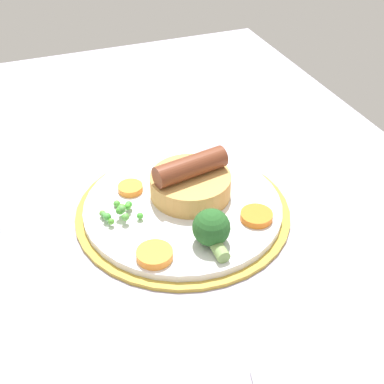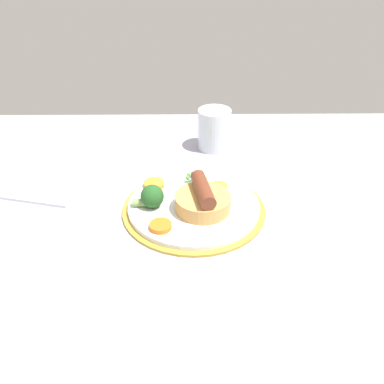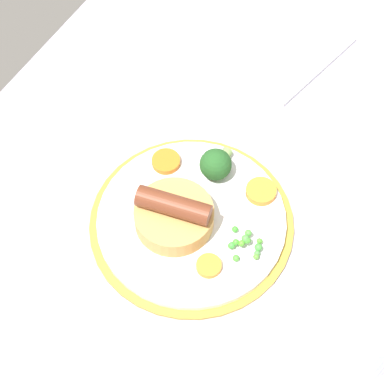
{
  "view_description": "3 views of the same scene",
  "coord_description": "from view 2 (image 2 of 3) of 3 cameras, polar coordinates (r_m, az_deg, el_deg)",
  "views": [
    {
      "loc": [
        -48.1,
        12.76,
        44.83
      ],
      "look_at": [
        -1.67,
        -5.07,
        7.3
      ],
      "focal_mm": 50.0,
      "sensor_mm": 36.0,
      "label": 1
    },
    {
      "loc": [
        -1.09,
        -68.77,
        49.31
      ],
      "look_at": [
        -0.31,
        -2.96,
        5.96
      ],
      "focal_mm": 40.0,
      "sensor_mm": 36.0,
      "label": 2
    },
    {
      "loc": [
        35.15,
        15.26,
        75.31
      ],
      "look_at": [
        -1.97,
        -5.54,
        7.13
      ],
      "focal_mm": 60.0,
      "sensor_mm": 36.0,
      "label": 3
    }
  ],
  "objects": [
    {
      "name": "carrot_slice_0",
      "position": [
        0.83,
        3.63,
        0.75
      ],
      "size": [
        3.51,
        3.51,
        0.81
      ],
      "primitive_type": "cylinder",
      "rotation": [
        0.0,
        0.0,
        3.0
      ],
      "color": "orange",
      "rests_on": "dinner_plate"
    },
    {
      "name": "broccoli_floret_near",
      "position": [
        0.77,
        -5.44,
        -0.62
      ],
      "size": [
        5.75,
        4.24,
        4.24
      ],
      "rotation": [
        0.0,
        0.0,
        0.0
      ],
      "color": "#235623",
      "rests_on": "dinner_plate"
    },
    {
      "name": "fork",
      "position": [
        0.88,
        -21.45,
        -0.86
      ],
      "size": [
        17.87,
        5.79,
        0.6
      ],
      "primitive_type": "cube",
      "rotation": [
        0.0,
        0.0,
        -0.24
      ],
      "color": "silver",
      "rests_on": "dining_table"
    },
    {
      "name": "carrot_slice_2",
      "position": [
        0.73,
        -4.21,
        -4.54
      ],
      "size": [
        5.26,
        5.26,
        0.86
      ],
      "primitive_type": "cylinder",
      "rotation": [
        0.0,
        0.0,
        2.58
      ],
      "color": "orange",
      "rests_on": "dinner_plate"
    },
    {
      "name": "drinking_glass",
      "position": [
        0.99,
        2.97,
        8.36
      ],
      "size": [
        7.48,
        7.48,
        9.29
      ],
      "primitive_type": "cylinder",
      "color": "silver",
      "rests_on": "dining_table"
    },
    {
      "name": "pea_pile",
      "position": [
        0.84,
        0.38,
        1.98
      ],
      "size": [
        4.41,
        4.77,
        1.93
      ],
      "color": "#529234",
      "rests_on": "dinner_plate"
    },
    {
      "name": "sausage_pudding",
      "position": [
        0.76,
        1.45,
        -1.04
      ],
      "size": [
        10.0,
        10.0,
        5.51
      ],
      "rotation": [
        0.0,
        0.0,
        4.89
      ],
      "color": "tan",
      "rests_on": "dinner_plate"
    },
    {
      "name": "dining_table",
      "position": [
        0.84,
        0.19,
        -1.43
      ],
      "size": [
        110.0,
        80.0,
        3.0
      ],
      "primitive_type": "cube",
      "color": "#9E99AD",
      "rests_on": "ground"
    },
    {
      "name": "carrot_slice_3",
      "position": [
        0.83,
        -5.09,
        1.05
      ],
      "size": [
        5.62,
        5.62,
        0.95
      ],
      "primitive_type": "cylinder",
      "rotation": [
        0.0,
        0.0,
        2.27
      ],
      "color": "orange",
      "rests_on": "dinner_plate"
    },
    {
      "name": "dinner_plate",
      "position": [
        0.79,
        0.03,
        -2.07
      ],
      "size": [
        26.3,
        26.3,
        1.4
      ],
      "color": "#B79333",
      "rests_on": "dining_table"
    }
  ]
}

